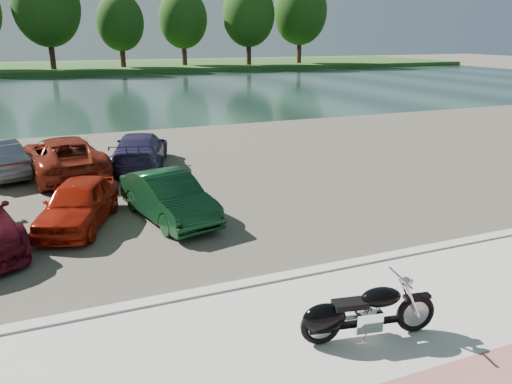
# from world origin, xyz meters

# --- Properties ---
(ground) EXTENTS (200.00, 200.00, 0.00)m
(ground) POSITION_xyz_m (0.00, 0.00, 0.00)
(ground) COLOR #595447
(ground) RESTS_ON ground
(promenade) EXTENTS (60.00, 6.00, 0.10)m
(promenade) POSITION_xyz_m (0.00, -1.00, 0.05)
(promenade) COLOR beige
(promenade) RESTS_ON ground
(kerb) EXTENTS (60.00, 0.30, 0.14)m
(kerb) POSITION_xyz_m (0.00, 2.00, 0.07)
(kerb) COLOR beige
(kerb) RESTS_ON ground
(parking_lot) EXTENTS (60.00, 18.00, 0.04)m
(parking_lot) POSITION_xyz_m (0.00, 11.00, 0.02)
(parking_lot) COLOR #48443A
(parking_lot) RESTS_ON ground
(river) EXTENTS (120.00, 40.00, 0.00)m
(river) POSITION_xyz_m (0.00, 40.00, 0.00)
(river) COLOR #1B312C
(river) RESTS_ON ground
(far_bank) EXTENTS (120.00, 24.00, 0.60)m
(far_bank) POSITION_xyz_m (0.00, 72.00, 0.30)
(far_bank) COLOR #20491A
(far_bank) RESTS_ON ground
(far_trees) EXTENTS (70.25, 10.68, 12.52)m
(far_trees) POSITION_xyz_m (4.36, 65.79, 7.49)
(far_trees) COLOR #361D13
(far_trees) RESTS_ON far_bank
(motorcycle) EXTENTS (2.32, 0.81, 1.05)m
(motorcycle) POSITION_xyz_m (0.38, -0.42, 0.56)
(motorcycle) COLOR black
(motorcycle) RESTS_ON promenade
(car_4) EXTENTS (2.65, 3.88, 1.23)m
(car_4) POSITION_xyz_m (-3.44, 6.81, 0.65)
(car_4) COLOR #A71C0B
(car_4) RESTS_ON parking_lot
(car_5) EXTENTS (2.14, 4.02, 1.26)m
(car_5) POSITION_xyz_m (-1.15, 6.38, 0.67)
(car_5) COLOR #0D331A
(car_5) RESTS_ON parking_lot
(car_10) EXTENTS (3.05, 5.35, 1.41)m
(car_10) POSITION_xyz_m (-3.60, 12.19, 0.74)
(car_10) COLOR maroon
(car_10) RESTS_ON parking_lot
(car_11) EXTENTS (2.99, 4.81, 1.30)m
(car_11) POSITION_xyz_m (-0.87, 12.45, 0.69)
(car_11) COLOR #2E2A51
(car_11) RESTS_ON parking_lot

